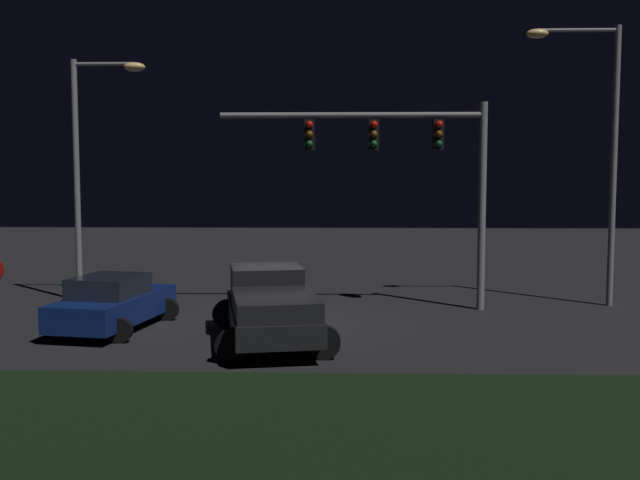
{
  "coord_description": "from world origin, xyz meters",
  "views": [
    {
      "loc": [
        1.89,
        -20.47,
        4.17
      ],
      "look_at": [
        1.26,
        1.03,
        2.32
      ],
      "focal_mm": 41.11,
      "sensor_mm": 36.0,
      "label": 1
    }
  ],
  "objects_px": {
    "traffic_signal_gantry": "(404,154)",
    "street_lamp_left": "(90,151)",
    "pickup_truck": "(270,302)",
    "car_sedan": "(113,303)",
    "street_lamp_right": "(597,132)"
  },
  "relations": [
    {
      "from": "car_sedan",
      "to": "traffic_signal_gantry",
      "type": "relative_size",
      "value": 0.56
    },
    {
      "from": "car_sedan",
      "to": "street_lamp_left",
      "type": "bearing_deg",
      "value": 34.43
    },
    {
      "from": "car_sedan",
      "to": "traffic_signal_gantry",
      "type": "xyz_separation_m",
      "value": [
        8.21,
        3.41,
        4.16
      ]
    },
    {
      "from": "street_lamp_left",
      "to": "street_lamp_right",
      "type": "distance_m",
      "value": 16.52
    },
    {
      "from": "pickup_truck",
      "to": "traffic_signal_gantry",
      "type": "distance_m",
      "value": 7.15
    },
    {
      "from": "traffic_signal_gantry",
      "to": "street_lamp_left",
      "type": "xyz_separation_m",
      "value": [
        -10.31,
        1.21,
        0.16
      ]
    },
    {
      "from": "car_sedan",
      "to": "street_lamp_left",
      "type": "xyz_separation_m",
      "value": [
        -2.1,
        4.62,
        4.32
      ]
    },
    {
      "from": "pickup_truck",
      "to": "car_sedan",
      "type": "height_order",
      "value": "pickup_truck"
    },
    {
      "from": "car_sedan",
      "to": "street_lamp_left",
      "type": "relative_size",
      "value": 0.58
    },
    {
      "from": "pickup_truck",
      "to": "traffic_signal_gantry",
      "type": "relative_size",
      "value": 0.68
    },
    {
      "from": "traffic_signal_gantry",
      "to": "street_lamp_right",
      "type": "bearing_deg",
      "value": 7.51
    },
    {
      "from": "street_lamp_left",
      "to": "street_lamp_right",
      "type": "height_order",
      "value": "street_lamp_right"
    },
    {
      "from": "pickup_truck",
      "to": "street_lamp_left",
      "type": "height_order",
      "value": "street_lamp_left"
    },
    {
      "from": "street_lamp_right",
      "to": "traffic_signal_gantry",
      "type": "bearing_deg",
      "value": -172.49
    },
    {
      "from": "traffic_signal_gantry",
      "to": "street_lamp_left",
      "type": "bearing_deg",
      "value": 173.31
    }
  ]
}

